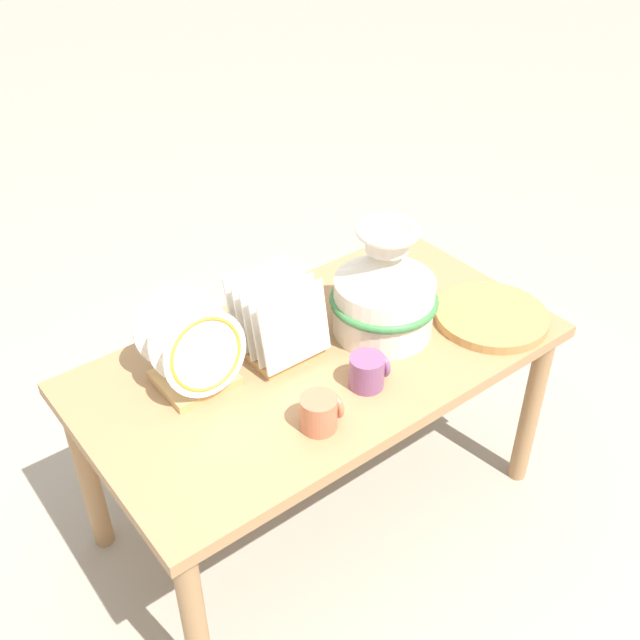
% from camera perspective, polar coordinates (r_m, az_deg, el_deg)
% --- Properties ---
extents(ground_plane, '(14.00, 14.00, 0.00)m').
position_cam_1_polar(ground_plane, '(2.40, 0.00, -13.95)').
color(ground_plane, gray).
extents(display_table, '(1.27, 0.68, 0.61)m').
position_cam_1_polar(display_table, '(2.02, 0.00, -4.25)').
color(display_table, '#9E754C').
rests_on(display_table, ground_plane).
extents(ceramic_vase, '(0.29, 0.29, 0.32)m').
position_cam_1_polar(ceramic_vase, '(1.98, 4.93, 2.40)').
color(ceramic_vase, silver).
rests_on(ceramic_vase, display_table).
extents(dish_rack_round_plates, '(0.22, 0.20, 0.24)m').
position_cam_1_polar(dish_rack_round_plates, '(1.84, -9.58, -2.63)').
color(dish_rack_round_plates, tan).
rests_on(dish_rack_round_plates, display_table).
extents(dish_rack_square_plates, '(0.20, 0.19, 0.22)m').
position_cam_1_polar(dish_rack_square_plates, '(1.93, -3.21, -0.41)').
color(dish_rack_square_plates, tan).
rests_on(dish_rack_square_plates, display_table).
extents(wicker_charger_stack, '(0.31, 0.31, 0.03)m').
position_cam_1_polar(wicker_charger_stack, '(2.13, 12.92, 0.27)').
color(wicker_charger_stack, '#AD7F47').
rests_on(wicker_charger_stack, display_table).
extents(mug_terracotta_glaze, '(0.10, 0.09, 0.09)m').
position_cam_1_polar(mug_terracotta_glaze, '(1.74, 0.02, -7.02)').
color(mug_terracotta_glaze, '#B76647').
rests_on(mug_terracotta_glaze, display_table).
extents(mug_plum_glaze, '(0.10, 0.09, 0.09)m').
position_cam_1_polar(mug_plum_glaze, '(1.85, 3.69, -3.90)').
color(mug_plum_glaze, '#7A4770').
rests_on(mug_plum_glaze, display_table).
extents(fruit_bowl, '(0.13, 0.13, 0.09)m').
position_cam_1_polar(fruit_bowl, '(2.24, 4.69, 3.72)').
color(fruit_bowl, white).
rests_on(fruit_bowl, display_table).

